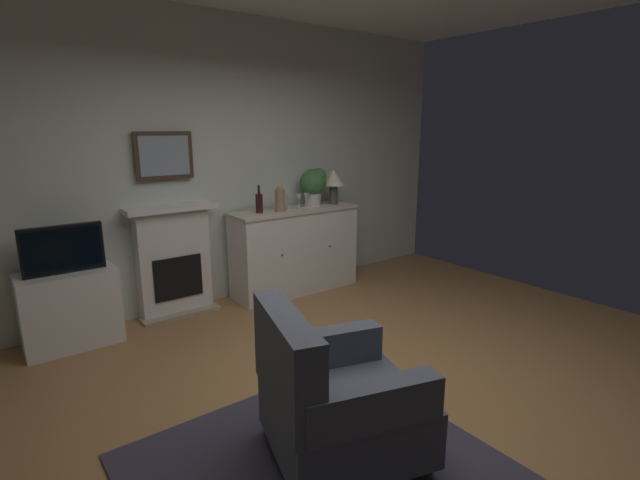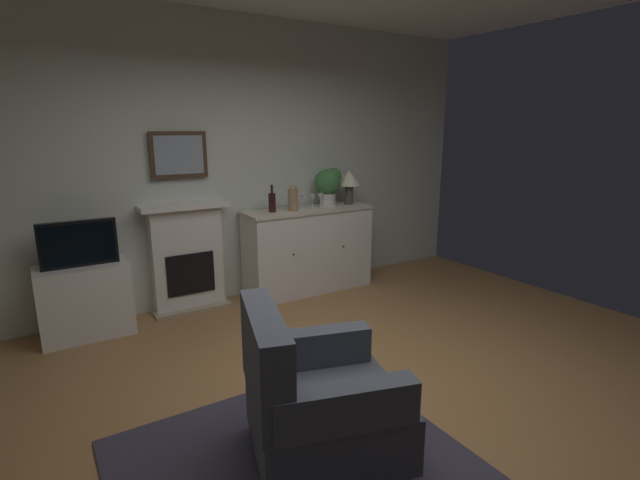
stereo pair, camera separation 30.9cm
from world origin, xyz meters
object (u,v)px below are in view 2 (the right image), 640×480
(tv_set, at_px, (78,244))
(armchair, at_px, (315,400))
(potted_plant_small, at_px, (329,183))
(sideboard_cabinet, at_px, (308,250))
(tv_cabinet, at_px, (85,301))
(wine_glass_right, at_px, (320,197))
(wine_glass_left, at_px, (302,198))
(wine_bottle, at_px, (272,202))
(vase_decorative, at_px, (293,198))
(table_lamp, at_px, (349,180))
(wine_glass_center, at_px, (313,198))
(framed_picture, at_px, (179,155))
(fireplace_unit, at_px, (187,257))

(tv_set, height_order, armchair, tv_set)
(tv_set, xyz_separation_m, potted_plant_small, (2.60, 0.05, 0.35))
(sideboard_cabinet, height_order, tv_cabinet, sideboard_cabinet)
(wine_glass_right, relative_size, armchair, 0.17)
(wine_glass_left, bearing_deg, tv_set, -179.60)
(wine_bottle, xyz_separation_m, vase_decorative, (0.22, -0.06, 0.03))
(table_lamp, bearing_deg, wine_bottle, 179.19)
(wine_glass_right, bearing_deg, wine_glass_center, -171.78)
(framed_picture, bearing_deg, tv_set, -166.69)
(sideboard_cabinet, relative_size, wine_bottle, 5.11)
(fireplace_unit, height_order, wine_glass_center, wine_glass_center)
(vase_decorative, bearing_deg, wine_glass_left, 21.55)
(wine_bottle, distance_m, tv_cabinet, 2.00)
(wine_glass_center, bearing_deg, vase_decorative, -176.47)
(fireplace_unit, distance_m, framed_picture, 1.02)
(armchair, bearing_deg, sideboard_cabinet, 60.09)
(fireplace_unit, bearing_deg, wine_bottle, -10.39)
(wine_glass_right, bearing_deg, table_lamp, 2.60)
(sideboard_cabinet, distance_m, table_lamp, 0.93)
(potted_plant_small, bearing_deg, tv_cabinet, -179.33)
(wine_bottle, relative_size, tv_cabinet, 0.39)
(table_lamp, bearing_deg, framed_picture, 173.25)
(fireplace_unit, bearing_deg, wine_glass_right, -7.56)
(sideboard_cabinet, relative_size, vase_decorative, 5.27)
(sideboard_cabinet, relative_size, wine_glass_left, 8.99)
(tv_set, distance_m, armchair, 2.66)
(framed_picture, xyz_separation_m, wine_glass_right, (1.47, -0.24, -0.49))
(wine_glass_left, xyz_separation_m, potted_plant_small, (0.37, 0.04, 0.13))
(framed_picture, distance_m, wine_glass_left, 1.36)
(wine_glass_right, bearing_deg, framed_picture, 170.72)
(framed_picture, distance_m, tv_cabinet, 1.59)
(wine_glass_right, bearing_deg, wine_bottle, 176.83)
(tv_cabinet, relative_size, tv_set, 1.21)
(wine_glass_left, bearing_deg, vase_decorative, -158.45)
(table_lamp, height_order, wine_glass_right, table_lamp)
(wine_glass_left, xyz_separation_m, tv_cabinet, (-2.23, 0.01, -0.75))
(table_lamp, distance_m, wine_glass_center, 0.54)
(wine_glass_center, bearing_deg, tv_set, 179.36)
(fireplace_unit, xyz_separation_m, armchair, (-0.10, -2.65, -0.17))
(framed_picture, bearing_deg, wine_glass_left, -9.74)
(fireplace_unit, relative_size, wine_glass_center, 6.67)
(fireplace_unit, distance_m, tv_set, 1.04)
(sideboard_cabinet, relative_size, wine_glass_center, 8.99)
(potted_plant_small, bearing_deg, table_lamp, -10.19)
(framed_picture, height_order, tv_cabinet, framed_picture)
(framed_picture, xyz_separation_m, wine_glass_center, (1.36, -0.26, -0.49))
(sideboard_cabinet, height_order, wine_glass_left, wine_glass_left)
(wine_bottle, xyz_separation_m, tv_cabinet, (-1.87, 0.00, -0.73))
(fireplace_unit, distance_m, tv_cabinet, 1.01)
(vase_decorative, bearing_deg, wine_bottle, 163.64)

